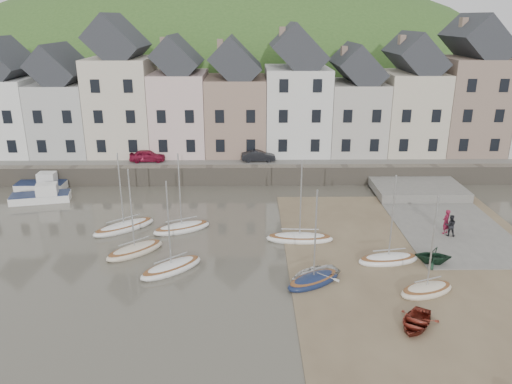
{
  "coord_description": "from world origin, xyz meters",
  "views": [
    {
      "loc": [
        -0.45,
        -29.61,
        15.47
      ],
      "look_at": [
        0.0,
        6.0,
        3.0
      ],
      "focal_mm": 35.18,
      "sensor_mm": 36.0,
      "label": 1
    }
  ],
  "objects_px": {
    "rowboat_green": "(433,255)",
    "person_dark": "(450,225)",
    "person_red": "(446,222)",
    "rowboat_white": "(314,274)",
    "car_right": "(258,156)",
    "rowboat_red": "(416,322)",
    "car_left": "(147,156)",
    "sailboat_0": "(124,227)"
  },
  "relations": [
    {
      "from": "sailboat_0",
      "to": "rowboat_white",
      "type": "distance_m",
      "value": 15.77
    },
    {
      "from": "car_left",
      "to": "car_right",
      "type": "xyz_separation_m",
      "value": [
        11.24,
        0.0,
        -0.04
      ]
    },
    {
      "from": "sailboat_0",
      "to": "rowboat_red",
      "type": "bearing_deg",
      "value": -35.44
    },
    {
      "from": "rowboat_red",
      "to": "person_dark",
      "type": "xyz_separation_m",
      "value": [
        6.11,
        11.42,
        0.59
      ]
    },
    {
      "from": "car_right",
      "to": "rowboat_red",
      "type": "bearing_deg",
      "value": -166.05
    },
    {
      "from": "person_dark",
      "to": "car_left",
      "type": "xyz_separation_m",
      "value": [
        -25.15,
        15.26,
        1.26
      ]
    },
    {
      "from": "car_right",
      "to": "car_left",
      "type": "bearing_deg",
      "value": 87.65
    },
    {
      "from": "sailboat_0",
      "to": "rowboat_white",
      "type": "bearing_deg",
      "value": -30.23
    },
    {
      "from": "sailboat_0",
      "to": "person_red",
      "type": "bearing_deg",
      "value": -2.83
    },
    {
      "from": "rowboat_red",
      "to": "person_red",
      "type": "bearing_deg",
      "value": 96.17
    },
    {
      "from": "person_red",
      "to": "person_dark",
      "type": "distance_m",
      "value": 0.49
    },
    {
      "from": "sailboat_0",
      "to": "person_dark",
      "type": "relative_size",
      "value": 3.83
    },
    {
      "from": "person_red",
      "to": "car_left",
      "type": "height_order",
      "value": "car_left"
    },
    {
      "from": "rowboat_white",
      "to": "car_left",
      "type": "height_order",
      "value": "car_left"
    },
    {
      "from": "person_red",
      "to": "rowboat_white",
      "type": "bearing_deg",
      "value": -2.85
    },
    {
      "from": "rowboat_green",
      "to": "car_left",
      "type": "distance_m",
      "value": 29.79
    },
    {
      "from": "rowboat_red",
      "to": "car_left",
      "type": "bearing_deg",
      "value": 158.29
    },
    {
      "from": "rowboat_red",
      "to": "person_dark",
      "type": "distance_m",
      "value": 12.96
    },
    {
      "from": "rowboat_green",
      "to": "person_dark",
      "type": "height_order",
      "value": "person_dark"
    },
    {
      "from": "rowboat_white",
      "to": "person_dark",
      "type": "height_order",
      "value": "person_dark"
    },
    {
      "from": "rowboat_red",
      "to": "person_red",
      "type": "xyz_separation_m",
      "value": [
        5.94,
        11.86,
        0.71
      ]
    },
    {
      "from": "person_red",
      "to": "rowboat_red",
      "type": "bearing_deg",
      "value": 28.23
    },
    {
      "from": "rowboat_green",
      "to": "person_dark",
      "type": "bearing_deg",
      "value": 157.64
    },
    {
      "from": "rowboat_white",
      "to": "rowboat_green",
      "type": "distance_m",
      "value": 8.3
    },
    {
      "from": "rowboat_green",
      "to": "car_right",
      "type": "relative_size",
      "value": 0.68
    },
    {
      "from": "car_left",
      "to": "rowboat_green",
      "type": "bearing_deg",
      "value": -133.12
    },
    {
      "from": "person_dark",
      "to": "car_left",
      "type": "height_order",
      "value": "car_left"
    },
    {
      "from": "rowboat_red",
      "to": "person_dark",
      "type": "bearing_deg",
      "value": 94.63
    },
    {
      "from": "car_left",
      "to": "rowboat_white",
      "type": "bearing_deg",
      "value": -148.31
    },
    {
      "from": "rowboat_white",
      "to": "sailboat_0",
      "type": "bearing_deg",
      "value": -146.51
    },
    {
      "from": "rowboat_green",
      "to": "car_left",
      "type": "height_order",
      "value": "car_left"
    },
    {
      "from": "rowboat_red",
      "to": "sailboat_0",
      "type": "bearing_deg",
      "value": 177.34
    },
    {
      "from": "person_red",
      "to": "car_right",
      "type": "height_order",
      "value": "car_right"
    },
    {
      "from": "rowboat_white",
      "to": "car_left",
      "type": "bearing_deg",
      "value": -172.69
    },
    {
      "from": "rowboat_white",
      "to": "car_right",
      "type": "height_order",
      "value": "car_right"
    },
    {
      "from": "sailboat_0",
      "to": "person_red",
      "type": "xyz_separation_m",
      "value": [
        24.29,
        -1.2,
        0.8
      ]
    },
    {
      "from": "car_left",
      "to": "person_red",
      "type": "bearing_deg",
      "value": -122.58
    },
    {
      "from": "person_dark",
      "to": "car_left",
      "type": "bearing_deg",
      "value": -16.7
    },
    {
      "from": "rowboat_white",
      "to": "person_dark",
      "type": "xyz_separation_m",
      "value": [
        10.83,
        6.3,
        0.54
      ]
    },
    {
      "from": "rowboat_green",
      "to": "car_right",
      "type": "distance_m",
      "value": 22.6
    },
    {
      "from": "rowboat_green",
      "to": "rowboat_red",
      "type": "bearing_deg",
      "value": -15.16
    },
    {
      "from": "rowboat_white",
      "to": "rowboat_red",
      "type": "bearing_deg",
      "value": 16.38
    }
  ]
}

